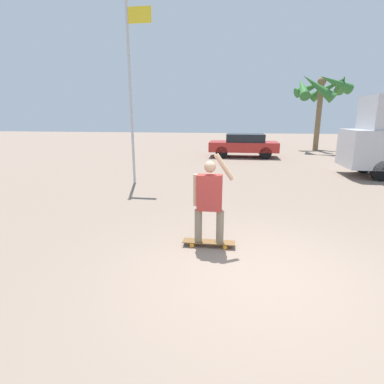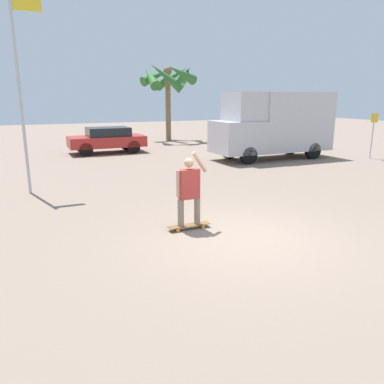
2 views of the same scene
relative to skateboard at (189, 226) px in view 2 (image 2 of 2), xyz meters
name	(u,v)px [view 2 (image 2 of 2)]	position (x,y,z in m)	size (l,w,h in m)	color
ground_plane	(244,238)	(0.85, -0.98, -0.08)	(80.00, 80.00, 0.00)	gray
skateboard	(189,226)	(0.00, 0.00, 0.00)	(0.98, 0.23, 0.10)	brown
person_skateboarder	(189,188)	(0.00, 0.00, 0.88)	(0.74, 0.22, 1.66)	gray
camper_van	(275,123)	(7.89, 7.70, 1.62)	(5.94, 2.04, 3.17)	black
parked_car_red	(107,139)	(0.88, 13.01, 0.66)	(4.00, 1.86, 1.37)	black
palm_tree_near_van	(169,78)	(6.07, 17.24, 4.13)	(3.66, 4.00, 5.25)	brown
flagpole	(21,80)	(-3.14, 5.08, 3.31)	(0.88, 0.12, 6.03)	#B7B7BC
street_sign	(373,129)	(12.31, 5.80, 1.34)	(0.44, 0.06, 2.19)	#B7B7BC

